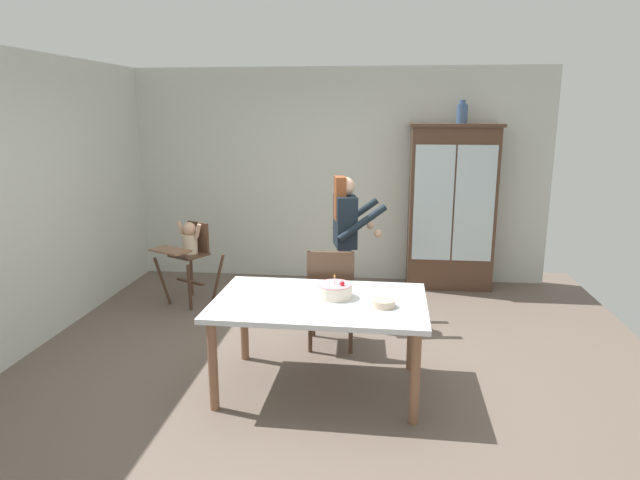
% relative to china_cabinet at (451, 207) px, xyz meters
% --- Properties ---
extents(ground_plane, '(6.24, 6.24, 0.00)m').
position_rel_china_cabinet_xyz_m(ground_plane, '(-1.43, -2.37, -1.02)').
color(ground_plane, '#66564C').
extents(wall_back, '(5.32, 0.06, 2.70)m').
position_rel_china_cabinet_xyz_m(wall_back, '(-1.43, 0.26, 0.33)').
color(wall_back, silver).
rests_on(wall_back, ground_plane).
extents(wall_left, '(0.06, 5.32, 2.70)m').
position_rel_china_cabinet_xyz_m(wall_left, '(-4.06, -2.37, 0.33)').
color(wall_left, silver).
rests_on(wall_left, ground_plane).
extents(china_cabinet, '(1.08, 0.48, 2.02)m').
position_rel_china_cabinet_xyz_m(china_cabinet, '(0.00, 0.00, 0.00)').
color(china_cabinet, '#4C3323').
rests_on(china_cabinet, ground_plane).
extents(ceramic_vase, '(0.13, 0.13, 0.27)m').
position_rel_china_cabinet_xyz_m(ceramic_vase, '(0.07, 0.00, 1.12)').
color(ceramic_vase, '#3D567F').
rests_on(ceramic_vase, china_cabinet).
extents(high_chair_with_toddler, '(0.78, 0.84, 0.95)m').
position_rel_china_cabinet_xyz_m(high_chair_with_toddler, '(-3.01, -0.95, -0.36)').
color(high_chair_with_toddler, '#4C3323').
rests_on(high_chair_with_toddler, ground_plane).
extents(adult_person, '(0.58, 0.57, 1.53)m').
position_rel_china_cabinet_xyz_m(adult_person, '(-1.21, -1.35, -0.05)').
color(adult_person, '#3D4C6B').
rests_on(adult_person, ground_plane).
extents(dining_table, '(1.66, 1.08, 0.74)m').
position_rel_china_cabinet_xyz_m(dining_table, '(-1.32, -2.79, -0.36)').
color(dining_table, silver).
rests_on(dining_table, ground_plane).
extents(birthday_cake, '(0.28, 0.28, 0.19)m').
position_rel_china_cabinet_xyz_m(birthday_cake, '(-1.21, -2.72, -0.22)').
color(birthday_cake, beige).
rests_on(birthday_cake, dining_table).
extents(serving_bowl, '(0.18, 0.18, 0.05)m').
position_rel_china_cabinet_xyz_m(serving_bowl, '(-0.83, -2.89, -0.25)').
color(serving_bowl, '#C6AD93').
rests_on(serving_bowl, dining_table).
extents(dining_chair_far_side, '(0.46, 0.46, 0.96)m').
position_rel_china_cabinet_xyz_m(dining_chair_far_side, '(-1.30, -2.05, -0.46)').
color(dining_chair_far_side, '#4C3323').
rests_on(dining_chair_far_side, ground_plane).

